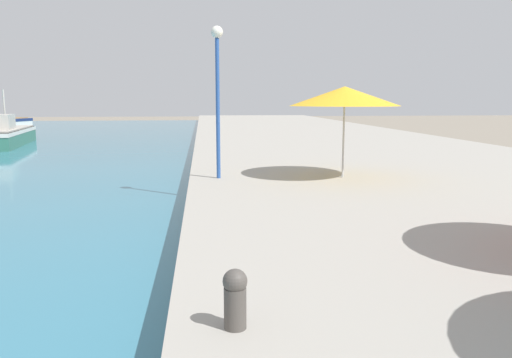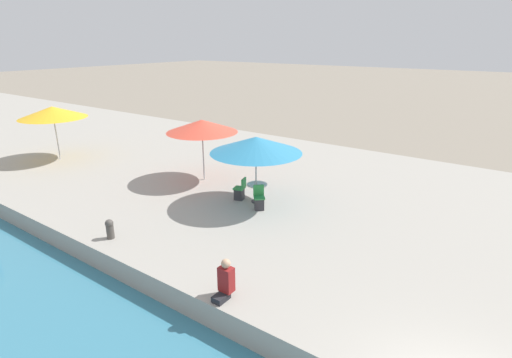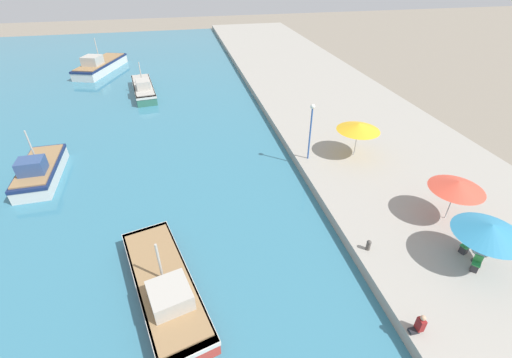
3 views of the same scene
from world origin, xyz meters
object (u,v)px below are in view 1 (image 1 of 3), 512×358
object	(u,v)px
fishing_boat_far	(6,135)
mooring_bollard	(235,297)
cafe_umbrella_striped	(345,96)
lamppost	(217,76)

from	to	relation	value
fishing_boat_far	mooring_bollard	xyz separation A→B (m)	(13.60, -30.53, 0.31)
cafe_umbrella_striped	mooring_bollard	size ratio (longest dim) A/B	5.15
fishing_boat_far	mooring_bollard	distance (m)	33.43
mooring_bollard	lamppost	bearing A→B (deg)	89.08
fishing_boat_far	mooring_bollard	size ratio (longest dim) A/B	14.19
mooring_bollard	fishing_boat_far	bearing A→B (deg)	114.00
cafe_umbrella_striped	lamppost	xyz separation A→B (m)	(-3.85, 0.28, 0.59)
fishing_boat_far	lamppost	size ratio (longest dim) A/B	2.03
fishing_boat_far	mooring_bollard	bearing A→B (deg)	-73.86
fishing_boat_far	lamppost	bearing A→B (deg)	-63.66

